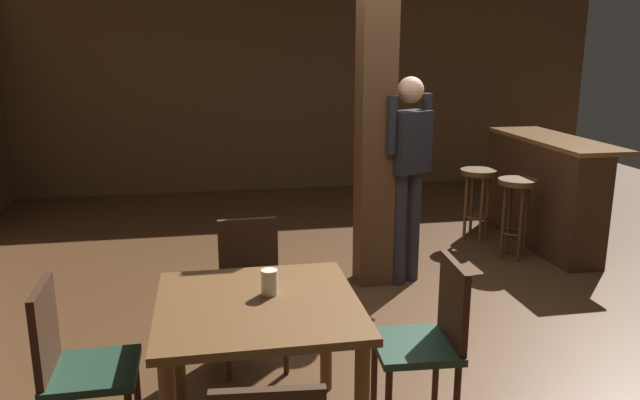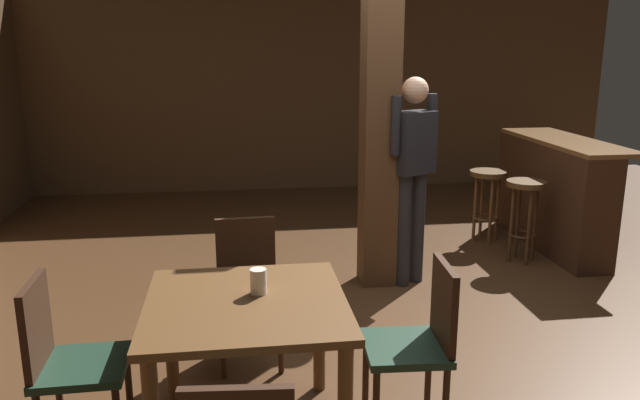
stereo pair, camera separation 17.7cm
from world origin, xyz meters
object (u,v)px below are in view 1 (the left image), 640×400
Objects in this scene: napkin_cup at (269,282)px; bar_stool_near at (516,199)px; chair_east at (430,335)px; chair_west at (75,362)px; dining_table at (259,325)px; chair_north at (251,284)px; standing_person at (408,166)px; bar_stool_mid at (478,186)px; bar_counter at (542,191)px.

napkin_cup reaches higher than bar_stool_near.
napkin_cup is (-0.82, 0.09, 0.31)m from chair_east.
chair_west is at bearing 178.85° from chair_east.
chair_west reaches higher than dining_table.
chair_west is 1.23m from chair_north.
chair_north is 1.83m from standing_person.
standing_person is (1.40, 1.97, 0.37)m from dining_table.
napkin_cup is 0.17× the size of bar_stool_near.
chair_west is (-0.87, 0.03, -0.13)m from dining_table.
chair_north is 1.22× the size of bar_stool_mid.
standing_person is at bearing 38.81° from chair_north.
napkin_cup is (0.06, 0.08, 0.19)m from dining_table.
standing_person is at bearing 40.60° from chair_west.
standing_person reaches higher than chair_west.
napkin_cup is 0.07× the size of bar_counter.
chair_east is 2.91m from bar_stool_near.
dining_table is 0.57× the size of standing_person.
chair_east is at bearing -128.37° from bar_counter.
bar_stool_mid is at bearing 43.10° from standing_person.
dining_table is at bearing -91.63° from chair_north.
bar_counter reaches higher than chair_west.
chair_west and chair_north have the same top height.
chair_east is 1.00× the size of chair_north.
dining_table is 3.90m from bar_stool_mid.
napkin_cup is (0.04, -0.79, 0.31)m from chair_north.
dining_table is 2.44m from standing_person.
bar_stool_near is (1.70, 2.36, 0.07)m from chair_east.
chair_east is at bearing -1.15° from chair_west.
chair_west is 0.52× the size of bar_counter.
chair_north is at bearing 88.37° from dining_table.
standing_person reaches higher than chair_north.
dining_table reaches higher than bar_stool_mid.
bar_counter is 2.36× the size of bar_stool_mid.
bar_stool_near is at bearing 42.04° from napkin_cup.
chair_north reaches higher than dining_table.
napkin_cup is 3.81m from bar_stool_mid.
chair_north is at bearing -139.21° from bar_stool_mid.
napkin_cup is (0.94, 0.06, 0.31)m from chair_west.
chair_west is 1.16× the size of bar_stool_near.
bar_stool_near is (3.45, 2.33, 0.07)m from chair_west.
bar_counter is (1.66, 0.77, -0.46)m from standing_person.
dining_table is at bearing -129.76° from bar_stool_mid.
napkin_cup is at bearing -137.96° from bar_stool_near.
bar_stool_mid is (2.47, 2.13, 0.05)m from chair_north.
dining_table is 0.88m from chair_west.
bar_stool_mid is (1.61, 3.01, 0.05)m from chair_east.
chair_west is 1.00× the size of chair_north.
standing_person reaches higher than bar_stool_near.
chair_west is 4.16m from bar_stool_near.
napkin_cup is 4.02m from bar_counter.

